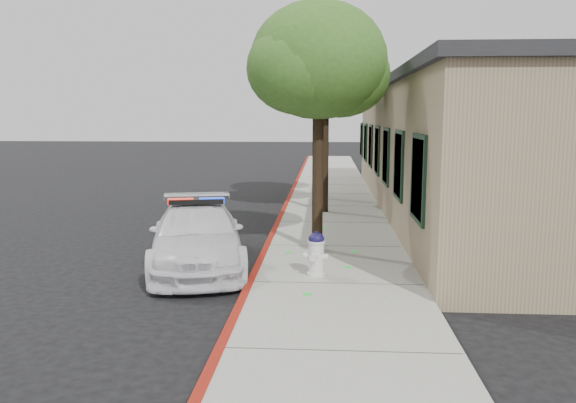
{
  "coord_description": "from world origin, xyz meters",
  "views": [
    {
      "loc": [
        1.42,
        -10.0,
        3.13
      ],
      "look_at": [
        0.57,
        2.71,
        1.22
      ],
      "focal_mm": 35.77,
      "sensor_mm": 36.0,
      "label": 1
    }
  ],
  "objects_px": {
    "street_tree_near": "(319,66)",
    "street_tree_far": "(322,80)",
    "police_car": "(197,235)",
    "fire_hydrant": "(316,254)",
    "street_tree_mid": "(326,74)",
    "clapboard_building": "(489,147)"
  },
  "relations": [
    {
      "from": "clapboard_building",
      "to": "street_tree_far",
      "type": "distance_m",
      "value": 6.18
    },
    {
      "from": "police_car",
      "to": "street_tree_far",
      "type": "relative_size",
      "value": 0.86
    },
    {
      "from": "police_car",
      "to": "street_tree_mid",
      "type": "height_order",
      "value": "street_tree_mid"
    },
    {
      "from": "street_tree_near",
      "to": "street_tree_mid",
      "type": "distance_m",
      "value": 5.3
    },
    {
      "from": "fire_hydrant",
      "to": "clapboard_building",
      "type": "bearing_deg",
      "value": 71.38
    },
    {
      "from": "fire_hydrant",
      "to": "street_tree_mid",
      "type": "bearing_deg",
      "value": 102.88
    },
    {
      "from": "fire_hydrant",
      "to": "street_tree_far",
      "type": "distance_m",
      "value": 10.99
    },
    {
      "from": "fire_hydrant",
      "to": "street_tree_near",
      "type": "bearing_deg",
      "value": 104.09
    },
    {
      "from": "street_tree_near",
      "to": "street_tree_far",
      "type": "distance_m",
      "value": 8.24
    },
    {
      "from": "police_car",
      "to": "street_tree_near",
      "type": "height_order",
      "value": "street_tree_near"
    },
    {
      "from": "clapboard_building",
      "to": "police_car",
      "type": "bearing_deg",
      "value": -136.74
    },
    {
      "from": "street_tree_near",
      "to": "street_tree_far",
      "type": "height_order",
      "value": "street_tree_far"
    },
    {
      "from": "fire_hydrant",
      "to": "street_tree_mid",
      "type": "xyz_separation_m",
      "value": [
        0.14,
        7.36,
        3.81
      ]
    },
    {
      "from": "police_car",
      "to": "street_tree_mid",
      "type": "bearing_deg",
      "value": 54.79
    },
    {
      "from": "clapboard_building",
      "to": "fire_hydrant",
      "type": "bearing_deg",
      "value": -122.59
    },
    {
      "from": "police_car",
      "to": "street_tree_far",
      "type": "height_order",
      "value": "street_tree_far"
    },
    {
      "from": "clapboard_building",
      "to": "street_tree_mid",
      "type": "height_order",
      "value": "street_tree_mid"
    },
    {
      "from": "police_car",
      "to": "street_tree_near",
      "type": "bearing_deg",
      "value": 9.75
    },
    {
      "from": "police_car",
      "to": "fire_hydrant",
      "type": "xyz_separation_m",
      "value": [
        2.5,
        -1.05,
        -0.09
      ]
    },
    {
      "from": "clapboard_building",
      "to": "police_car",
      "type": "distance_m",
      "value": 11.0
    },
    {
      "from": "fire_hydrant",
      "to": "street_tree_near",
      "type": "xyz_separation_m",
      "value": [
        -0.0,
        2.07,
        3.61
      ]
    },
    {
      "from": "street_tree_mid",
      "to": "street_tree_far",
      "type": "bearing_deg",
      "value": 93.14
    }
  ]
}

